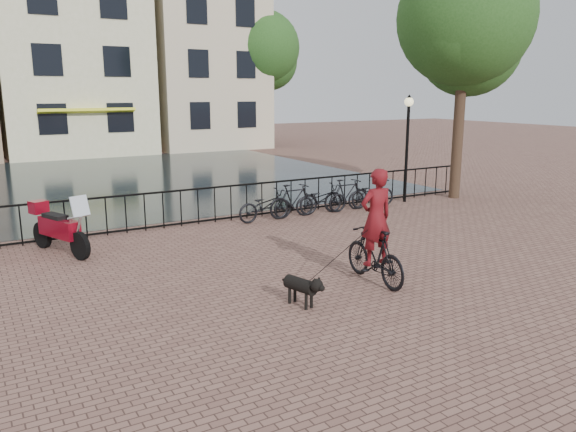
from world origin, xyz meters
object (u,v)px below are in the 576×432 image
cyclist (376,233)px  motorcycle (59,222)px  lamp_post (408,130)px  dog (300,289)px

cyclist → motorcycle: bearing=-43.4°
lamp_post → motorcycle: size_ratio=1.64×
lamp_post → cyclist: 8.56m
lamp_post → cyclist: lamp_post is taller
lamp_post → motorcycle: bearing=-176.0°
lamp_post → motorcycle: 11.14m
cyclist → dog: (-1.88, -0.32, -0.69)m
cyclist → motorcycle: (-4.97, 5.15, -0.25)m
lamp_post → dog: 10.29m
lamp_post → dog: (-7.90, -6.25, -2.08)m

